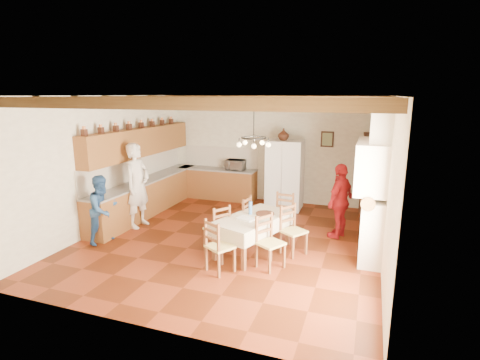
% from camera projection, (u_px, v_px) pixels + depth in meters
% --- Properties ---
extents(floor, '(6.00, 6.50, 0.02)m').
position_uv_depth(floor, '(231.00, 240.00, 7.98)').
color(floor, '#501E0A').
rests_on(floor, ground).
extents(ceiling, '(6.00, 6.50, 0.02)m').
position_uv_depth(ceiling, '(230.00, 95.00, 7.30)').
color(ceiling, silver).
rests_on(ceiling, ground).
extents(wall_back, '(6.00, 0.02, 3.00)m').
position_uv_depth(wall_back, '(271.00, 149.00, 10.64)').
color(wall_back, beige).
rests_on(wall_back, ground).
extents(wall_front, '(6.00, 0.02, 3.00)m').
position_uv_depth(wall_front, '(137.00, 220.00, 4.64)').
color(wall_front, beige).
rests_on(wall_front, ground).
extents(wall_left, '(0.02, 6.50, 3.00)m').
position_uv_depth(wall_left, '(109.00, 162.00, 8.62)').
color(wall_left, beige).
rests_on(wall_left, ground).
extents(wall_right, '(0.02, 6.50, 3.00)m').
position_uv_depth(wall_right, '(388.00, 182.00, 6.66)').
color(wall_right, beige).
rests_on(wall_right, ground).
extents(ceiling_beams, '(6.00, 6.30, 0.16)m').
position_uv_depth(ceiling_beams, '(230.00, 100.00, 7.32)').
color(ceiling_beams, '#331F0E').
rests_on(ceiling_beams, ground).
extents(lower_cabinets_left, '(0.60, 4.30, 0.86)m').
position_uv_depth(lower_cabinets_left, '(148.00, 197.00, 9.72)').
color(lower_cabinets_left, brown).
rests_on(lower_cabinets_left, ground).
extents(lower_cabinets_back, '(2.30, 0.60, 0.86)m').
position_uv_depth(lower_cabinets_back, '(217.00, 184.00, 11.09)').
color(lower_cabinets_back, brown).
rests_on(lower_cabinets_back, ground).
extents(countertop_left, '(0.62, 4.30, 0.04)m').
position_uv_depth(countertop_left, '(147.00, 180.00, 9.62)').
color(countertop_left, gray).
rests_on(countertop_left, lower_cabinets_left).
extents(countertop_back, '(2.34, 0.62, 0.04)m').
position_uv_depth(countertop_back, '(217.00, 169.00, 10.99)').
color(countertop_back, gray).
rests_on(countertop_back, lower_cabinets_back).
extents(backsplash_left, '(0.03, 4.30, 0.60)m').
position_uv_depth(backsplash_left, '(137.00, 167.00, 9.64)').
color(backsplash_left, beige).
rests_on(backsplash_left, ground).
extents(backsplash_back, '(2.30, 0.03, 0.60)m').
position_uv_depth(backsplash_back, '(221.00, 157.00, 11.18)').
color(backsplash_back, beige).
rests_on(backsplash_back, ground).
extents(upper_cabinets, '(0.35, 4.20, 0.70)m').
position_uv_depth(upper_cabinets, '(141.00, 142.00, 9.44)').
color(upper_cabinets, brown).
rests_on(upper_cabinets, ground).
extents(fireplace, '(0.56, 1.60, 2.80)m').
position_uv_depth(fireplace, '(371.00, 184.00, 6.96)').
color(fireplace, beige).
rests_on(fireplace, ground).
extents(wall_picture, '(0.34, 0.03, 0.42)m').
position_uv_depth(wall_picture, '(327.00, 139.00, 10.03)').
color(wall_picture, black).
rests_on(wall_picture, ground).
extents(refrigerator, '(0.94, 0.78, 1.85)m').
position_uv_depth(refrigerator, '(285.00, 175.00, 10.01)').
color(refrigerator, white).
rests_on(refrigerator, floor).
extents(hutch, '(0.56, 1.18, 2.10)m').
position_uv_depth(hutch, '(372.00, 178.00, 9.08)').
color(hutch, '#361810').
rests_on(hutch, floor).
extents(dining_table, '(1.34, 1.84, 0.73)m').
position_uv_depth(dining_table, '(253.00, 221.00, 7.21)').
color(dining_table, silver).
rests_on(dining_table, floor).
extents(chandelier, '(0.47, 0.47, 0.03)m').
position_uv_depth(chandelier, '(254.00, 138.00, 6.86)').
color(chandelier, black).
rests_on(chandelier, ground).
extents(chair_left_near, '(0.56, 0.57, 0.96)m').
position_uv_depth(chair_left_near, '(217.00, 228.00, 7.30)').
color(chair_left_near, brown).
rests_on(chair_left_near, floor).
extents(chair_left_far, '(0.45, 0.46, 0.96)m').
position_uv_depth(chair_left_far, '(240.00, 218.00, 7.86)').
color(chair_left_far, brown).
rests_on(chair_left_far, floor).
extents(chair_right_near, '(0.56, 0.57, 0.96)m').
position_uv_depth(chair_right_near, '(270.00, 242.00, 6.59)').
color(chair_right_near, brown).
rests_on(chair_right_near, floor).
extents(chair_right_far, '(0.57, 0.57, 0.96)m').
position_uv_depth(chair_right_far, '(294.00, 230.00, 7.17)').
color(chair_right_far, brown).
rests_on(chair_right_far, floor).
extents(chair_end_near, '(0.56, 0.56, 0.96)m').
position_uv_depth(chair_end_near, '(220.00, 245.00, 6.46)').
color(chair_end_near, brown).
rests_on(chair_end_near, floor).
extents(chair_end_far, '(0.46, 0.44, 0.96)m').
position_uv_depth(chair_end_far, '(282.00, 216.00, 8.03)').
color(chair_end_far, brown).
rests_on(chair_end_far, floor).
extents(person_man, '(0.52, 0.75, 1.96)m').
position_uv_depth(person_man, '(138.00, 185.00, 8.60)').
color(person_man, silver).
rests_on(person_man, floor).
extents(person_woman_blue, '(0.65, 0.78, 1.43)m').
position_uv_depth(person_woman_blue, '(103.00, 209.00, 7.70)').
color(person_woman_blue, '#2A508A').
rests_on(person_woman_blue, floor).
extents(person_woman_red, '(0.73, 1.03, 1.62)m').
position_uv_depth(person_woman_red, '(340.00, 201.00, 7.97)').
color(person_woman_red, maroon).
rests_on(person_woman_red, floor).
extents(microwave, '(0.53, 0.37, 0.29)m').
position_uv_depth(microwave, '(236.00, 165.00, 10.77)').
color(microwave, silver).
rests_on(microwave, countertop_back).
extents(fridge_vase, '(0.36, 0.36, 0.31)m').
position_uv_depth(fridge_vase, '(283.00, 134.00, 9.79)').
color(fridge_vase, '#361810').
rests_on(fridge_vase, refrigerator).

